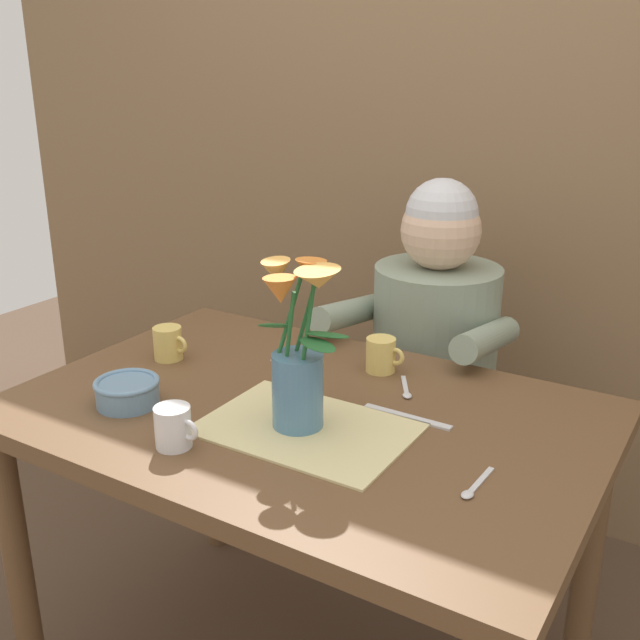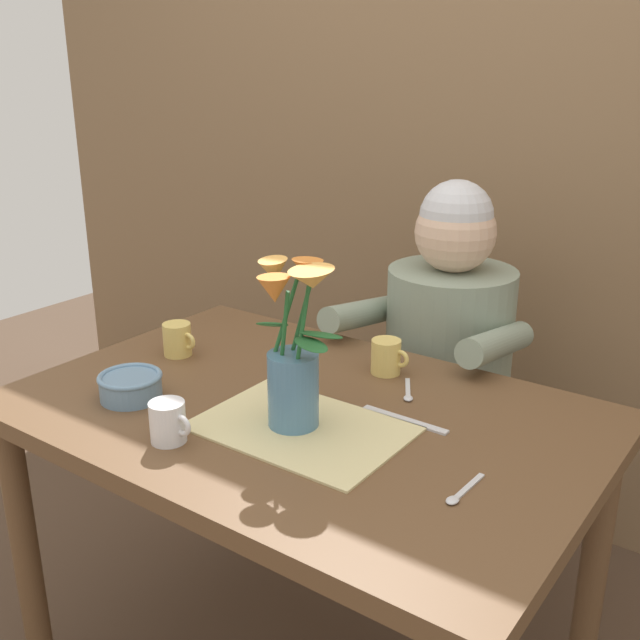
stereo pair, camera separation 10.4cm
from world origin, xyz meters
name	(u,v)px [view 2 (the right image)]	position (x,y,z in m)	size (l,w,h in m)	color
wood_panel_backdrop	(516,120)	(0.00, 1.05, 1.25)	(4.00, 0.10, 2.50)	brown
dining_table	(302,449)	(0.00, 0.00, 0.64)	(1.20, 0.80, 0.74)	brown
seated_person	(445,388)	(0.03, 0.62, 0.56)	(0.45, 0.47, 1.14)	#4C4C56
striped_placemat	(302,428)	(0.06, -0.08, 0.74)	(0.40, 0.28, 0.01)	beige
flower_vase	(294,354)	(0.04, -0.08, 0.89)	(0.22, 0.15, 0.33)	teal
ceramic_bowl	(131,385)	(-0.32, -0.18, 0.77)	(0.14, 0.14, 0.06)	#6689A8
dinner_knife	(405,420)	(0.20, 0.07, 0.74)	(0.19, 0.02, 0.01)	silver
coffee_cup	(168,422)	(-0.12, -0.26, 0.78)	(0.09, 0.07, 0.08)	silver
tea_cup	(387,357)	(0.05, 0.26, 0.78)	(0.09, 0.07, 0.08)	#E5C666
ceramic_mug	(178,339)	(-0.42, 0.06, 0.78)	(0.09, 0.07, 0.08)	#E5C666
spoon_0	(291,356)	(-0.19, 0.20, 0.74)	(0.04, 0.12, 0.01)	silver
spoon_1	(408,393)	(0.15, 0.18, 0.74)	(0.07, 0.11, 0.01)	silver
spoon_2	(460,494)	(0.41, -0.11, 0.74)	(0.02, 0.12, 0.01)	silver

